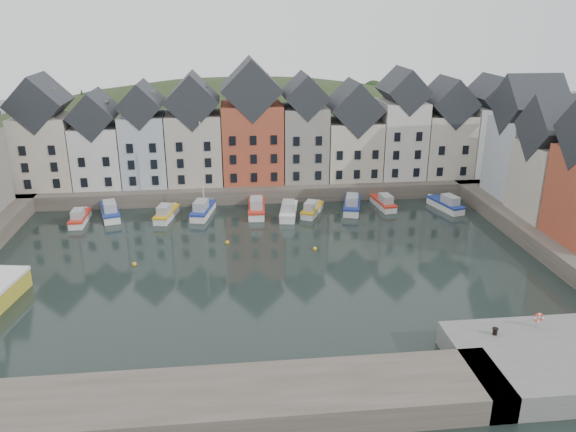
{
  "coord_description": "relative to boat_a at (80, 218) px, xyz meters",
  "views": [
    {
      "loc": [
        -3.51,
        -53.41,
        25.79
      ],
      "look_at": [
        3.0,
        6.0,
        3.92
      ],
      "focal_mm": 35.0,
      "sensor_mm": 36.0,
      "label": 1
    }
  ],
  "objects": [
    {
      "name": "boat_d",
      "position": [
        15.71,
        1.07,
        0.16
      ],
      "size": [
        3.44,
        6.95,
        12.74
      ],
      "rotation": [
        0.0,
        0.0,
        -0.21
      ],
      "color": "silver",
      "rests_on": "ground"
    },
    {
      "name": "mooring_bollard",
      "position": [
        39.6,
        -34.4,
        1.65
      ],
      "size": [
        0.48,
        0.48,
        0.56
      ],
      "color": "black",
      "rests_on": "near_quay"
    },
    {
      "name": "near_wall",
      "position": [
        12.88,
        -39.01,
        0.34
      ],
      "size": [
        50.0,
        6.0,
        2.0
      ],
      "primitive_type": "cube",
      "color": "#4A4238",
      "rests_on": "ground"
    },
    {
      "name": "boat_e",
      "position": [
        22.92,
        1.0,
        0.14
      ],
      "size": [
        2.62,
        7.16,
        2.7
      ],
      "rotation": [
        0.0,
        0.0,
        -0.06
      ],
      "color": "silver",
      "rests_on": "ground"
    },
    {
      "name": "near_quay",
      "position": [
        44.88,
        -37.01,
        0.34
      ],
      "size": [
        18.0,
        10.0,
        2.0
      ],
      "primitive_type": "cube",
      "color": "#60605E",
      "rests_on": "ground"
    },
    {
      "name": "boat_f",
      "position": [
        27.11,
        -0.46,
        0.09
      ],
      "size": [
        3.17,
        6.86,
        2.54
      ],
      "rotation": [
        0.0,
        0.0,
        -0.17
      ],
      "color": "silver",
      "rests_on": "ground"
    },
    {
      "name": "hillside",
      "position": [
        22.9,
        38.99,
        -18.62
      ],
      "size": [
        153.6,
        70.4,
        64.0
      ],
      "color": "#223018",
      "rests_on": "ground"
    },
    {
      "name": "far_terrace",
      "position": [
        26.1,
        10.99,
        8.21
      ],
      "size": [
        72.37,
        8.16,
        17.78
      ],
      "color": "beige",
      "rests_on": "far_quay"
    },
    {
      "name": "life_ring_post",
      "position": [
        43.45,
        -33.73,
        2.2
      ],
      "size": [
        0.8,
        0.17,
        1.3
      ],
      "color": "gray",
      "rests_on": "near_quay"
    },
    {
      "name": "far_quay",
      "position": [
        22.88,
        12.99,
        0.34
      ],
      "size": [
        90.0,
        16.0,
        2.0
      ],
      "primitive_type": "cube",
      "color": "#4A4238",
      "rests_on": "ground"
    },
    {
      "name": "boat_h",
      "position": [
        36.04,
        0.94,
        0.13
      ],
      "size": [
        3.86,
        7.23,
        2.65
      ],
      "rotation": [
        0.0,
        0.0,
        -0.26
      ],
      "color": "silver",
      "rests_on": "ground"
    },
    {
      "name": "right_terrace",
      "position": [
        58.88,
        -8.94,
        8.25
      ],
      "size": [
        8.3,
        24.25,
        16.36
      ],
      "color": "#AFBAC2",
      "rests_on": "right_quay"
    },
    {
      "name": "boat_a",
      "position": [
        0.0,
        0.0,
        0.0
      ],
      "size": [
        1.84,
        5.8,
        2.22
      ],
      "rotation": [
        0.0,
        0.0,
        0.01
      ],
      "color": "silver",
      "rests_on": "ground"
    },
    {
      "name": "mooring_buoys",
      "position": [
        18.88,
        -11.68,
        -0.51
      ],
      "size": [
        20.5,
        5.5,
        0.5
      ],
      "color": "gold",
      "rests_on": "ground"
    },
    {
      "name": "ground",
      "position": [
        22.88,
        -17.01,
        -0.66
      ],
      "size": [
        260.0,
        260.0,
        0.0
      ],
      "primitive_type": "plane",
      "color": "black",
      "rests_on": "ground"
    },
    {
      "name": "boat_i",
      "position": [
        40.67,
        1.62,
        0.02
      ],
      "size": [
        2.53,
        6.12,
        2.28
      ],
      "rotation": [
        0.0,
        0.0,
        0.12
      ],
      "color": "silver",
      "rests_on": "ground"
    },
    {
      "name": "boat_j",
      "position": [
        49.06,
        -0.11,
        0.06
      ],
      "size": [
        3.57,
        6.63,
        2.43
      ],
      "rotation": [
        0.0,
        0.0,
        0.27
      ],
      "color": "silver",
      "rests_on": "ground"
    },
    {
      "name": "boat_b",
      "position": [
        3.5,
        1.81,
        0.12
      ],
      "size": [
        3.84,
        7.14,
        2.62
      ],
      "rotation": [
        0.0,
        0.0,
        0.27
      ],
      "color": "silver",
      "rests_on": "ground"
    },
    {
      "name": "boat_c",
      "position": [
        10.96,
        0.38,
        0.02
      ],
      "size": [
        3.12,
        6.23,
        2.29
      ],
      "rotation": [
        0.0,
        0.0,
        -0.22
      ],
      "color": "silver",
      "rests_on": "ground"
    },
    {
      "name": "boat_g",
      "position": [
        30.32,
        -0.02,
        -0.01
      ],
      "size": [
        3.95,
        5.91,
        2.18
      ],
      "rotation": [
        0.0,
        0.0,
        -0.42
      ],
      "color": "silver",
      "rests_on": "ground"
    }
  ]
}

